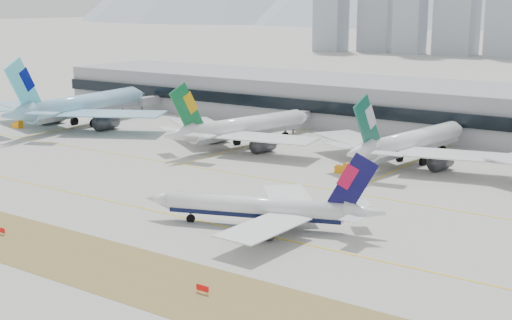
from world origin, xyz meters
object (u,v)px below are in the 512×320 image
Objects in this scene: widebody_cathay at (410,143)px; widebody_korean at (81,107)px; taxiing_airliner at (263,208)px; terminal at (408,106)px; widebody_eva at (242,128)px.

widebody_korean is at bearing 103.32° from widebody_cathay.
widebody_cathay is (0.72, 66.45, 1.68)m from taxiing_airliner.
terminal is (92.39, 59.50, 0.76)m from widebody_korean.
widebody_eva reaches higher than widebody_cathay.
widebody_cathay is at bearing -66.38° from terminal.
widebody_cathay is 54.40m from terminal.
taxiing_airliner reaches higher than terminal.
widebody_korean reaches higher than terminal.
widebody_korean is 114.59m from widebody_cathay.
widebody_eva is (65.58, 2.65, -1.24)m from widebody_korean.
widebody_korean is 65.65m from widebody_eva.
taxiing_airliner is 126.89m from widebody_korean.
widebody_korean reaches higher than widebody_cathay.
widebody_cathay is (48.59, 7.05, -0.09)m from widebody_eva.
taxiing_airliner is at bearing -79.73° from terminal.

